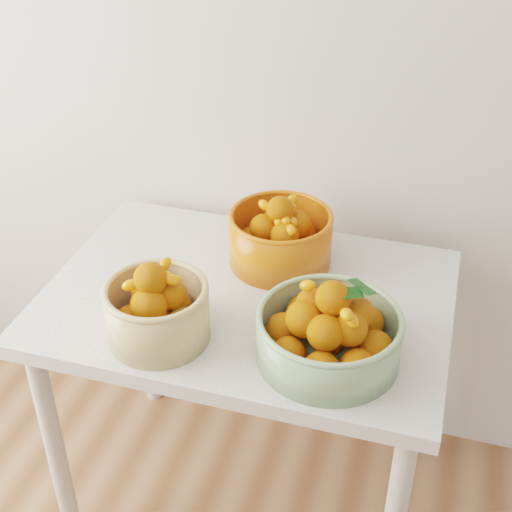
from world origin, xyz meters
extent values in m
cube|color=silver|center=(0.00, 2.00, 1.35)|extent=(4.00, 0.04, 2.70)
cube|color=silver|center=(-0.24, 1.60, 0.73)|extent=(1.00, 0.70, 0.04)
cylinder|color=silver|center=(-0.68, 1.31, 0.35)|extent=(0.05, 0.05, 0.71)
cylinder|color=silver|center=(-0.68, 1.89, 0.35)|extent=(0.05, 0.05, 0.71)
cylinder|color=silver|center=(0.20, 1.89, 0.35)|extent=(0.05, 0.05, 0.71)
cylinder|color=tan|center=(-0.38, 1.39, 0.82)|extent=(0.25, 0.25, 0.13)
torus|color=tan|center=(-0.38, 1.39, 0.88)|extent=(0.25, 0.25, 0.02)
sphere|color=#D1660C|center=(-0.32, 1.38, 0.80)|extent=(0.08, 0.08, 0.08)
sphere|color=#D95C09|center=(-0.36, 1.44, 0.80)|extent=(0.07, 0.07, 0.07)
sphere|color=#D95C09|center=(-0.43, 1.42, 0.80)|extent=(0.08, 0.08, 0.08)
sphere|color=#D95C09|center=(-0.43, 1.35, 0.80)|extent=(0.08, 0.08, 0.08)
sphere|color=#D95C09|center=(-0.36, 1.33, 0.80)|extent=(0.08, 0.08, 0.08)
sphere|color=#D95C09|center=(-0.38, 1.39, 0.80)|extent=(0.08, 0.08, 0.08)
sphere|color=#D95C09|center=(-0.35, 1.40, 0.86)|extent=(0.07, 0.07, 0.07)
sphere|color=#D95C09|center=(-0.41, 1.40, 0.86)|extent=(0.07, 0.07, 0.07)
sphere|color=#D95C09|center=(-0.38, 1.35, 0.86)|extent=(0.08, 0.08, 0.08)
sphere|color=#D95C09|center=(-0.39, 1.38, 0.92)|extent=(0.07, 0.07, 0.07)
ellipsoid|color=orange|center=(-0.35, 1.43, 0.88)|extent=(0.04, 0.05, 0.03)
ellipsoid|color=orange|center=(-0.38, 1.44, 0.92)|extent=(0.03, 0.04, 0.03)
ellipsoid|color=orange|center=(-0.34, 1.39, 0.91)|extent=(0.04, 0.03, 0.03)
ellipsoid|color=orange|center=(-0.38, 1.38, 0.90)|extent=(0.03, 0.04, 0.03)
ellipsoid|color=orange|center=(-0.37, 1.42, 0.89)|extent=(0.04, 0.05, 0.03)
ellipsoid|color=orange|center=(-0.36, 1.40, 0.91)|extent=(0.05, 0.04, 0.03)
ellipsoid|color=orange|center=(-0.39, 1.37, 0.92)|extent=(0.04, 0.05, 0.03)
ellipsoid|color=orange|center=(-0.43, 1.36, 0.90)|extent=(0.05, 0.05, 0.04)
cylinder|color=#88AE7C|center=(0.00, 1.43, 0.81)|extent=(0.35, 0.35, 0.11)
torus|color=#88AE7C|center=(0.00, 1.43, 0.86)|extent=(0.35, 0.35, 0.02)
sphere|color=#D95C09|center=(0.10, 1.42, 0.80)|extent=(0.08, 0.08, 0.08)
sphere|color=#D95C09|center=(0.07, 1.50, 0.80)|extent=(0.08, 0.08, 0.08)
sphere|color=#D95C09|center=(0.00, 1.53, 0.80)|extent=(0.08, 0.08, 0.08)
sphere|color=#D95C09|center=(-0.07, 1.50, 0.80)|extent=(0.09, 0.09, 0.09)
sphere|color=#D95C09|center=(-0.10, 1.43, 0.80)|extent=(0.08, 0.08, 0.08)
sphere|color=#D95C09|center=(-0.07, 1.36, 0.80)|extent=(0.07, 0.07, 0.07)
sphere|color=#D95C09|center=(0.01, 1.33, 0.80)|extent=(0.08, 0.08, 0.08)
sphere|color=#D95C09|center=(0.08, 1.36, 0.80)|extent=(0.08, 0.08, 0.08)
sphere|color=#D95C09|center=(0.00, 1.43, 0.80)|extent=(0.08, 0.08, 0.08)
sphere|color=#D95C09|center=(0.05, 1.45, 0.86)|extent=(0.08, 0.08, 0.08)
sphere|color=#D95C09|center=(0.00, 1.48, 0.86)|extent=(0.08, 0.08, 0.08)
sphere|color=#D95C09|center=(-0.04, 1.46, 0.86)|extent=(0.07, 0.07, 0.07)
sphere|color=#D95C09|center=(-0.05, 1.40, 0.86)|extent=(0.08, 0.08, 0.08)
sphere|color=#D95C09|center=(0.00, 1.37, 0.86)|extent=(0.08, 0.08, 0.08)
sphere|color=#D95C09|center=(0.05, 1.40, 0.86)|extent=(0.08, 0.08, 0.08)
sphere|color=#D95C09|center=(0.01, 1.42, 0.92)|extent=(0.08, 0.08, 0.08)
ellipsoid|color=orange|center=(0.00, 1.43, 0.89)|extent=(0.05, 0.04, 0.03)
ellipsoid|color=orange|center=(0.04, 1.41, 0.90)|extent=(0.05, 0.04, 0.03)
ellipsoid|color=orange|center=(0.06, 1.38, 0.90)|extent=(0.04, 0.05, 0.04)
ellipsoid|color=orange|center=(-0.02, 1.45, 0.89)|extent=(0.05, 0.04, 0.04)
ellipsoid|color=orange|center=(0.03, 1.43, 0.92)|extent=(0.05, 0.03, 0.04)
ellipsoid|color=orange|center=(-0.05, 1.44, 0.93)|extent=(0.05, 0.04, 0.04)
ellipsoid|color=orange|center=(0.05, 1.37, 0.93)|extent=(0.05, 0.05, 0.04)
ellipsoid|color=orange|center=(0.00, 1.43, 0.90)|extent=(0.03, 0.04, 0.04)
ellipsoid|color=orange|center=(0.03, 1.44, 0.92)|extent=(0.04, 0.04, 0.04)
ellipsoid|color=orange|center=(0.01, 1.40, 0.91)|extent=(0.04, 0.04, 0.04)
ellipsoid|color=orange|center=(-0.04, 1.43, 0.88)|extent=(0.04, 0.03, 0.04)
cylinder|color=#DD5511|center=(-0.20, 1.76, 0.82)|extent=(0.34, 0.34, 0.14)
torus|color=#DD5511|center=(-0.20, 1.76, 0.89)|extent=(0.34, 0.34, 0.01)
sphere|color=#D95C09|center=(-0.11, 1.77, 0.80)|extent=(0.08, 0.08, 0.08)
sphere|color=#D95C09|center=(-0.16, 1.83, 0.80)|extent=(0.08, 0.08, 0.08)
sphere|color=#D95C09|center=(-0.23, 1.83, 0.80)|extent=(0.08, 0.08, 0.08)
sphere|color=#D95C09|center=(-0.28, 1.77, 0.80)|extent=(0.07, 0.07, 0.07)
sphere|color=#D95C09|center=(-0.23, 1.69, 0.80)|extent=(0.07, 0.07, 0.07)
sphere|color=#D95C09|center=(-0.15, 1.69, 0.80)|extent=(0.07, 0.07, 0.07)
sphere|color=#D95C09|center=(-0.20, 1.76, 0.80)|extent=(0.07, 0.07, 0.07)
sphere|color=#D95C09|center=(-0.16, 1.78, 0.86)|extent=(0.07, 0.07, 0.07)
sphere|color=#D95C09|center=(-0.21, 1.80, 0.86)|extent=(0.07, 0.07, 0.07)
sphere|color=#D95C09|center=(-0.24, 1.74, 0.86)|extent=(0.07, 0.07, 0.07)
sphere|color=#D95C09|center=(-0.17, 1.72, 0.86)|extent=(0.07, 0.07, 0.07)
sphere|color=#D95C09|center=(-0.20, 1.76, 0.91)|extent=(0.07, 0.07, 0.07)
ellipsoid|color=orange|center=(-0.16, 1.75, 0.89)|extent=(0.05, 0.04, 0.04)
ellipsoid|color=orange|center=(-0.19, 1.73, 0.89)|extent=(0.03, 0.04, 0.03)
ellipsoid|color=orange|center=(-0.19, 1.77, 0.92)|extent=(0.04, 0.05, 0.03)
ellipsoid|color=orange|center=(-0.18, 1.74, 0.90)|extent=(0.04, 0.04, 0.03)
ellipsoid|color=orange|center=(-0.18, 1.78, 0.91)|extent=(0.05, 0.05, 0.04)
ellipsoid|color=orange|center=(-0.16, 1.71, 0.89)|extent=(0.05, 0.04, 0.04)
ellipsoid|color=orange|center=(-0.18, 1.81, 0.92)|extent=(0.04, 0.05, 0.04)
ellipsoid|color=orange|center=(-0.20, 1.75, 0.89)|extent=(0.04, 0.05, 0.04)
ellipsoid|color=orange|center=(-0.23, 1.79, 0.88)|extent=(0.05, 0.04, 0.03)
ellipsoid|color=orange|center=(-0.25, 1.79, 0.90)|extent=(0.05, 0.04, 0.04)
camera|label=1|loc=(0.19, 0.24, 1.81)|focal=50.00mm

